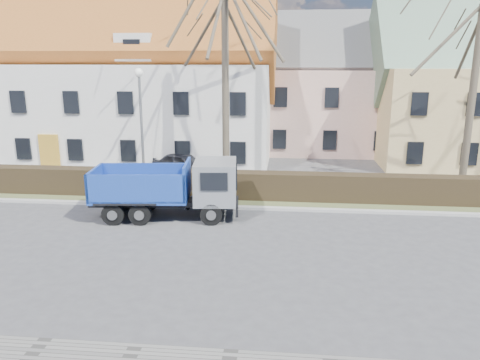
# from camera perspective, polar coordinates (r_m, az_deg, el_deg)

# --- Properties ---
(ground) EXTENTS (120.00, 120.00, 0.00)m
(ground) POSITION_cam_1_polar(r_m,az_deg,el_deg) (16.68, 1.40, -8.48)
(ground) COLOR #424144
(curb_far) EXTENTS (80.00, 0.30, 0.12)m
(curb_far) POSITION_cam_1_polar(r_m,az_deg,el_deg) (20.97, 2.36, -3.44)
(curb_far) COLOR #A2A09D
(curb_far) RESTS_ON ground
(grass_strip) EXTENTS (80.00, 3.00, 0.10)m
(grass_strip) POSITION_cam_1_polar(r_m,az_deg,el_deg) (22.49, 2.61, -2.22)
(grass_strip) COLOR #4D5630
(grass_strip) RESTS_ON ground
(hedge) EXTENTS (60.00, 0.90, 1.30)m
(hedge) POSITION_cam_1_polar(r_m,az_deg,el_deg) (22.14, 2.60, -0.88)
(hedge) COLOR black
(hedge) RESTS_ON ground
(building_white) EXTENTS (26.80, 10.80, 9.50)m
(building_white) POSITION_cam_1_polar(r_m,az_deg,el_deg) (34.41, -18.87, 10.79)
(building_white) COLOR silver
(building_white) RESTS_ON ground
(building_pink) EXTENTS (10.80, 8.80, 8.00)m
(building_pink) POSITION_cam_1_polar(r_m,az_deg,el_deg) (35.52, 10.53, 10.19)
(building_pink) COLOR #D2A394
(building_pink) RESTS_ON ground
(tree_1) EXTENTS (9.20, 9.20, 12.65)m
(tree_1) POSITION_cam_1_polar(r_m,az_deg,el_deg) (24.02, -1.81, 14.04)
(tree_1) COLOR #4B4234
(tree_1) RESTS_ON ground
(tree_2) EXTENTS (8.00, 8.00, 11.00)m
(tree_2) POSITION_cam_1_polar(r_m,az_deg,el_deg) (25.43, 26.64, 10.71)
(tree_2) COLOR #4B4234
(tree_2) RESTS_ON ground
(dump_truck) EXTENTS (6.52, 2.98, 2.52)m
(dump_truck) POSITION_cam_1_polar(r_m,az_deg,el_deg) (19.86, -9.64, -1.04)
(dump_truck) COLOR navy
(dump_truck) RESTS_ON ground
(streetlight) EXTENTS (0.48, 0.48, 6.19)m
(streetlight) POSITION_cam_1_polar(r_m,az_deg,el_deg) (23.67, -11.88, 5.88)
(streetlight) COLOR gray
(streetlight) RESTS_ON ground
(cart_frame) EXTENTS (0.88, 0.72, 0.70)m
(cart_frame) POSITION_cam_1_polar(r_m,az_deg,el_deg) (20.93, -6.53, -2.72)
(cart_frame) COLOR silver
(cart_frame) RESTS_ON ground
(parked_car_a) EXTENTS (4.05, 2.79, 1.28)m
(parked_car_a) POSITION_cam_1_polar(r_m,az_deg,el_deg) (27.30, -6.91, 1.96)
(parked_car_a) COLOR #23242A
(parked_car_a) RESTS_ON ground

